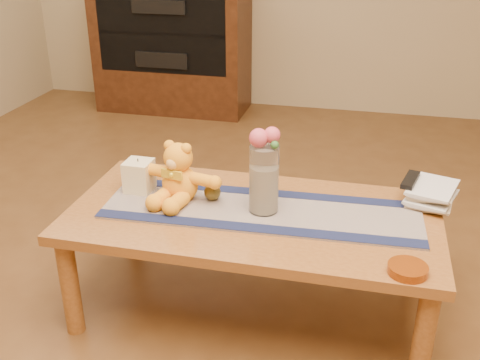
% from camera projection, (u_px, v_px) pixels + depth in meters
% --- Properties ---
extents(floor, '(5.50, 5.50, 0.00)m').
position_uv_depth(floor, '(252.00, 308.00, 2.34)').
color(floor, '#4F3016').
rests_on(floor, ground).
extents(coffee_table_top, '(1.40, 0.70, 0.04)m').
position_uv_depth(coffee_table_top, '(253.00, 217.00, 2.16)').
color(coffee_table_top, brown).
rests_on(coffee_table_top, floor).
extents(table_leg_fl, '(0.07, 0.07, 0.41)m').
position_uv_depth(table_leg_fl, '(70.00, 286.00, 2.13)').
color(table_leg_fl, brown).
rests_on(table_leg_fl, floor).
extents(table_leg_fr, '(0.07, 0.07, 0.41)m').
position_uv_depth(table_leg_fr, '(423.00, 340.00, 1.86)').
color(table_leg_fr, brown).
rests_on(table_leg_fr, floor).
extents(table_leg_bl, '(0.07, 0.07, 0.41)m').
position_uv_depth(table_leg_bl, '(132.00, 215.00, 2.64)').
color(table_leg_bl, brown).
rests_on(table_leg_bl, floor).
extents(table_leg_br, '(0.07, 0.07, 0.41)m').
position_uv_depth(table_leg_br, '(416.00, 248.00, 2.37)').
color(table_leg_br, brown).
rests_on(table_leg_br, floor).
extents(persian_runner, '(1.21, 0.40, 0.01)m').
position_uv_depth(persian_runner, '(261.00, 210.00, 2.15)').
color(persian_runner, '#201B4D').
rests_on(persian_runner, coffee_table_top).
extents(runner_border_near, '(1.20, 0.11, 0.00)m').
position_uv_depth(runner_border_near, '(255.00, 228.00, 2.02)').
color(runner_border_near, '#141B3E').
rests_on(runner_border_near, persian_runner).
extents(runner_border_far, '(1.20, 0.11, 0.00)m').
position_uv_depth(runner_border_far, '(267.00, 192.00, 2.28)').
color(runner_border_far, '#141B3E').
rests_on(runner_border_far, persian_runner).
extents(teddy_bear, '(0.38, 0.34, 0.22)m').
position_uv_depth(teddy_bear, '(180.00, 172.00, 2.19)').
color(teddy_bear, '#FFA220').
rests_on(teddy_bear, persian_runner).
extents(pillar_candle, '(0.11, 0.11, 0.13)m').
position_uv_depth(pillar_candle, '(139.00, 176.00, 2.28)').
color(pillar_candle, beige).
rests_on(pillar_candle, persian_runner).
extents(candle_wick, '(0.00, 0.00, 0.01)m').
position_uv_depth(candle_wick, '(138.00, 160.00, 2.25)').
color(candle_wick, black).
rests_on(candle_wick, pillar_candle).
extents(glass_vase, '(0.11, 0.11, 0.26)m').
position_uv_depth(glass_vase, '(264.00, 179.00, 2.09)').
color(glass_vase, silver).
rests_on(glass_vase, persian_runner).
extents(potpourri_fill, '(0.09, 0.09, 0.18)m').
position_uv_depth(potpourri_fill, '(264.00, 189.00, 2.11)').
color(potpourri_fill, beige).
rests_on(potpourri_fill, glass_vase).
extents(rose_left, '(0.07, 0.07, 0.07)m').
position_uv_depth(rose_left, '(259.00, 138.00, 2.02)').
color(rose_left, '#CB4759').
rests_on(rose_left, glass_vase).
extents(rose_right, '(0.06, 0.06, 0.06)m').
position_uv_depth(rose_right, '(272.00, 135.00, 2.01)').
color(rose_right, '#CB4759').
rests_on(rose_right, glass_vase).
extents(blue_flower_back, '(0.04, 0.04, 0.04)m').
position_uv_depth(blue_flower_back, '(269.00, 136.00, 2.05)').
color(blue_flower_back, '#474596').
rests_on(blue_flower_back, glass_vase).
extents(blue_flower_side, '(0.04, 0.04, 0.04)m').
position_uv_depth(blue_flower_side, '(258.00, 139.00, 2.05)').
color(blue_flower_side, '#474596').
rests_on(blue_flower_side, glass_vase).
extents(leaf_sprig, '(0.03, 0.03, 0.03)m').
position_uv_depth(leaf_sprig, '(275.00, 145.00, 2.00)').
color(leaf_sprig, '#33662D').
rests_on(leaf_sprig, glass_vase).
extents(bronze_ball, '(0.08, 0.08, 0.07)m').
position_uv_depth(bronze_ball, '(212.00, 192.00, 2.21)').
color(bronze_ball, brown).
rests_on(bronze_ball, persian_runner).
extents(book_bottom, '(0.20, 0.25, 0.02)m').
position_uv_depth(book_bottom, '(409.00, 196.00, 2.25)').
color(book_bottom, beige).
rests_on(book_bottom, coffee_table_top).
extents(book_lower, '(0.23, 0.26, 0.02)m').
position_uv_depth(book_lower, '(410.00, 192.00, 2.24)').
color(book_lower, beige).
rests_on(book_lower, book_bottom).
extents(book_upper, '(0.19, 0.24, 0.02)m').
position_uv_depth(book_upper, '(408.00, 187.00, 2.24)').
color(book_upper, beige).
rests_on(book_upper, book_lower).
extents(book_top, '(0.22, 0.26, 0.02)m').
position_uv_depth(book_top, '(411.00, 183.00, 2.22)').
color(book_top, beige).
rests_on(book_top, book_upper).
extents(tv_remote, '(0.08, 0.17, 0.02)m').
position_uv_depth(tv_remote, '(410.00, 180.00, 2.21)').
color(tv_remote, black).
rests_on(tv_remote, book_top).
extents(amber_dish, '(0.15, 0.15, 0.03)m').
position_uv_depth(amber_dish, '(408.00, 269.00, 1.78)').
color(amber_dish, '#BF5914').
rests_on(amber_dish, coffee_table_top).
extents(media_cabinet, '(1.20, 0.50, 1.10)m').
position_uv_depth(media_cabinet, '(172.00, 42.00, 4.54)').
color(media_cabinet, black).
rests_on(media_cabinet, floor).
extents(cabinet_cavity, '(1.02, 0.03, 0.61)m').
position_uv_depth(cabinet_cavity, '(161.00, 34.00, 4.29)').
color(cabinet_cavity, black).
rests_on(cabinet_cavity, media_cabinet).
extents(cabinet_shelf, '(1.02, 0.20, 0.02)m').
position_uv_depth(cabinet_shelf, '(165.00, 31.00, 4.36)').
color(cabinet_shelf, black).
rests_on(cabinet_shelf, media_cabinet).
extents(stereo_upper, '(0.42, 0.28, 0.10)m').
position_uv_depth(stereo_upper, '(164.00, 5.00, 4.30)').
color(stereo_upper, black).
rests_on(stereo_upper, media_cabinet).
extents(stereo_lower, '(0.42, 0.28, 0.12)m').
position_uv_depth(stereo_lower, '(167.00, 56.00, 4.46)').
color(stereo_lower, black).
rests_on(stereo_lower, media_cabinet).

